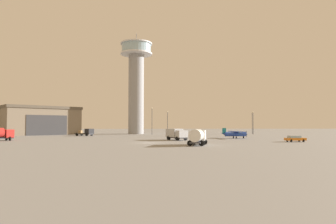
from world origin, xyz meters
TOP-DOWN VIEW (x-y plane):
  - ground_plane at (0.00, 0.00)m, footprint 400.00×400.00m
  - control_tower at (-6.11, 58.39)m, footprint 12.90×12.90m
  - hangar at (-43.96, 54.51)m, footprint 35.15×34.57m
  - airplane_blue at (23.41, 18.60)m, footprint 7.61×9.70m
  - truck_box_silver at (6.52, 10.73)m, footprint 5.21×6.41m
  - truck_fuel_tanker_white at (8.95, -7.52)m, footprint 4.29×6.69m
  - truck_flatbed_black at (-21.69, 39.18)m, footprint 7.29×5.95m
  - car_orange at (32.12, 2.15)m, footprint 4.36×2.51m
  - light_post_west at (6.26, 49.39)m, footprint 0.44×0.44m
  - light_post_east at (0.42, 48.94)m, footprint 0.44×0.44m
  - light_post_north at (40.59, 54.75)m, footprint 0.44×0.44m
  - light_post_centre at (40.08, 52.20)m, footprint 0.44×0.44m

SIDE VIEW (x-z plane):
  - ground_plane at x=0.00m, z-range 0.00..0.00m
  - car_orange at x=32.12m, z-range 0.06..1.43m
  - truck_flatbed_black at x=-21.69m, z-range -0.01..2.39m
  - airplane_blue at x=23.41m, z-range -0.09..2.76m
  - truck_box_silver at x=6.52m, z-range 0.18..2.96m
  - truck_fuel_tanker_white at x=8.95m, z-range 0.19..3.16m
  - light_post_west at x=6.26m, z-range 0.83..9.69m
  - light_post_north at x=40.59m, z-range 0.83..9.71m
  - hangar at x=-43.96m, z-range 0.02..10.57m
  - light_post_centre at x=40.08m, z-range 0.84..9.76m
  - light_post_east at x=0.42m, z-range 0.86..11.09m
  - control_tower at x=-6.11m, z-range 2.22..43.34m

